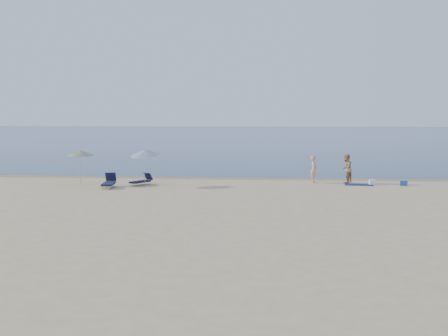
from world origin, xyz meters
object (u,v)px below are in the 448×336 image
at_px(person_right, 346,169).
at_px(person_left, 314,169).
at_px(blue_cooler, 404,183).
at_px(umbrella_near, 145,153).

bearing_deg(person_right, person_left, -54.91).
xyz_separation_m(person_right, blue_cooler, (3.24, -1.10, -0.73)).
bearing_deg(person_left, blue_cooler, -98.76).
bearing_deg(person_left, person_right, -86.01).
bearing_deg(person_right, blue_cooler, 104.97).
height_order(person_left, blue_cooler, person_left).
distance_m(person_left, umbrella_near, 10.39).
bearing_deg(blue_cooler, person_right, 172.33).
distance_m(person_right, umbrella_near, 12.33).
height_order(person_right, blue_cooler, person_right).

